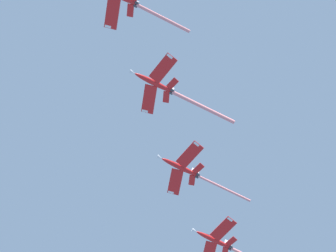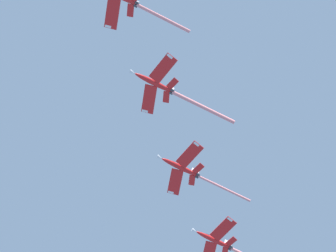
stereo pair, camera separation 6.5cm
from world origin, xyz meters
name	(u,v)px [view 1 (the left image)]	position (x,y,z in m)	size (l,w,h in m)	color
jet_lead	(128,0)	(-16.72, 19.94, 162.75)	(26.98, 19.07, 7.05)	red
jet_second	(170,91)	(9.78, 28.31, 158.87)	(29.78, 20.37, 8.85)	red
jet_third	(187,171)	(31.36, 40.53, 154.16)	(27.89, 19.11, 7.00)	red
jet_fourth	(227,246)	(58.79, 48.08, 149.94)	(30.75, 20.76, 8.12)	red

